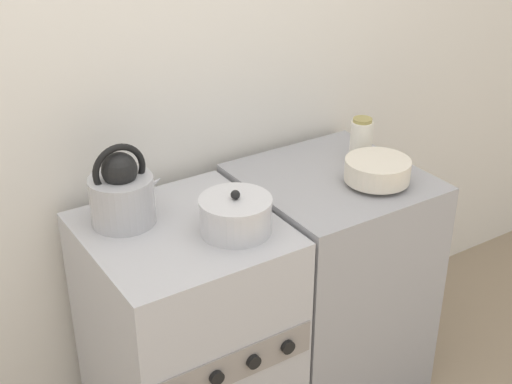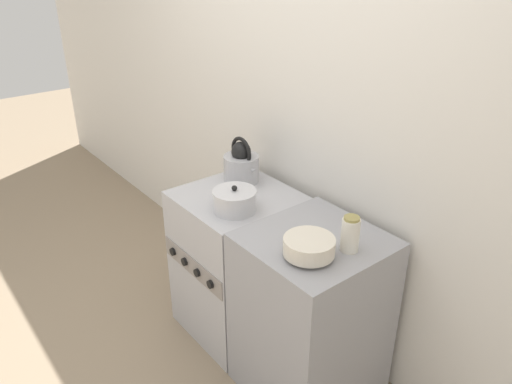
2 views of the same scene
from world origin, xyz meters
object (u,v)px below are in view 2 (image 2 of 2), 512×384
(cooking_pot, at_px, (235,201))
(storage_jar, at_px, (350,234))
(stove, at_px, (238,263))
(kettle, at_px, (242,165))
(enamel_bowl, at_px, (309,246))

(cooking_pot, bearing_deg, storage_jar, 14.39)
(stove, xyz_separation_m, cooking_pot, (0.13, -0.10, 0.48))
(kettle, relative_size, storage_jar, 1.60)
(cooking_pot, bearing_deg, kettle, 137.53)
(stove, bearing_deg, cooking_pot, -39.03)
(kettle, distance_m, cooking_pot, 0.35)
(stove, height_order, kettle, kettle)
(enamel_bowl, height_order, storage_jar, storage_jar)
(cooking_pot, height_order, storage_jar, storage_jar)
(stove, distance_m, cooking_pot, 0.51)
(kettle, bearing_deg, enamel_bowl, -17.19)
(enamel_bowl, xyz_separation_m, storage_jar, (0.07, 0.17, 0.03))
(storage_jar, bearing_deg, enamel_bowl, -112.71)
(stove, xyz_separation_m, enamel_bowl, (0.67, -0.12, 0.49))
(cooking_pot, xyz_separation_m, storage_jar, (0.61, 0.16, 0.04))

